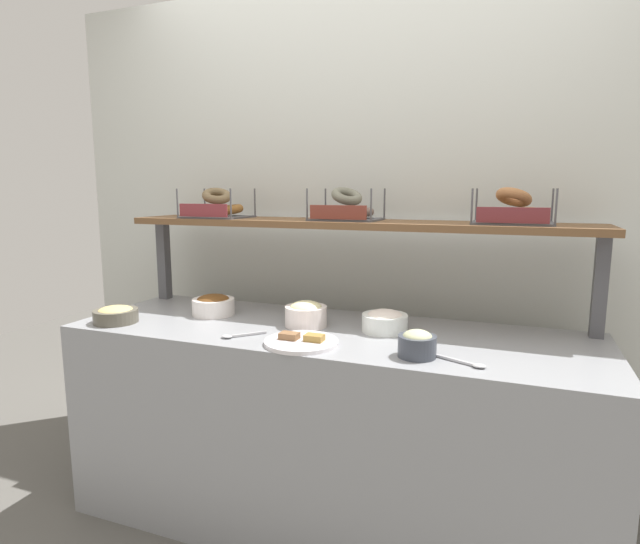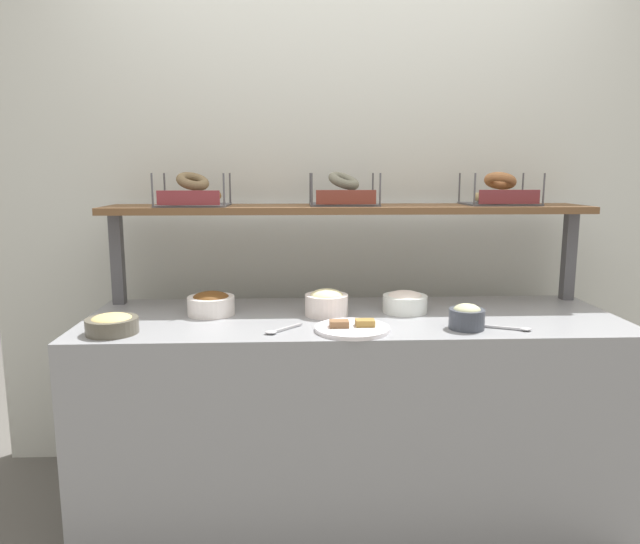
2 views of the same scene
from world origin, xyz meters
name	(u,v)px [view 2 (image 2 of 2)]	position (x,y,z in m)	size (l,w,h in m)	color
ground_plane	(351,508)	(0.00, 0.00, 0.00)	(8.00, 8.00, 0.00)	#595651
back_wall	(342,219)	(0.00, 0.55, 1.20)	(3.33, 0.06, 2.40)	silver
deli_counter	(352,415)	(0.00, 0.00, 0.42)	(2.13, 0.70, 0.85)	gray
shelf_riser_left	(117,259)	(-1.01, 0.27, 1.05)	(0.05, 0.05, 0.40)	#4C4C51
shelf_riser_right	(569,256)	(1.01, 0.27, 1.05)	(0.05, 0.05, 0.40)	#4C4C51
upper_shelf	(347,209)	(0.00, 0.27, 1.26)	(2.09, 0.32, 0.03)	brown
bowl_hummus	(112,324)	(-0.89, -0.22, 0.89)	(0.19, 0.19, 0.07)	#585346
bowl_chocolate_spread	(211,303)	(-0.58, 0.05, 0.90)	(0.19, 0.19, 0.09)	white
bowl_cream_cheese	(405,302)	(0.22, 0.06, 0.89)	(0.18, 0.18, 0.09)	white
bowl_tuna_salad	(467,316)	(0.40, -0.21, 0.90)	(0.13, 0.13, 0.09)	#3C414C
bowl_potato_salad	(327,302)	(-0.10, 0.02, 0.90)	(0.18, 0.18, 0.11)	silver
serving_plate_white	(352,328)	(-0.02, -0.22, 0.86)	(0.27, 0.27, 0.04)	white
serving_spoon_near_plate	(514,328)	(0.57, -0.24, 0.86)	(0.17, 0.09, 0.01)	#B7B7BC
serving_spoon_by_edge	(279,330)	(-0.29, -0.23, 0.86)	(0.14, 0.14, 0.01)	#B7B7BC
bagel_basket_cinnamon_raisin	(193,195)	(-0.67, 0.25, 1.33)	(0.30, 0.27, 0.15)	#4C4C51
bagel_basket_poppy	(343,195)	(-0.02, 0.28, 1.33)	(0.30, 0.24, 0.15)	#4C4C51
bagel_basket_everything	(499,194)	(0.68, 0.28, 1.33)	(0.31, 0.25, 0.15)	#4C4C51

